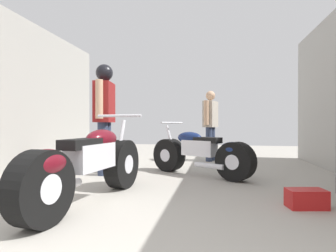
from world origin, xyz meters
name	(u,v)px	position (x,y,z in m)	size (l,w,h in m)	color
ground_plane	(163,183)	(0.00, 3.03, 0.00)	(14.53, 14.53, 0.00)	#A8A399
motorcycle_maroon_cruiser	(89,165)	(-0.57, 1.90, 0.40)	(0.64, 2.05, 0.96)	black
motorcycle_black_naked	(201,154)	(0.50, 3.67, 0.36)	(1.70, 1.17, 0.87)	black
mechanic_in_blue	(210,121)	(0.62, 5.51, 0.90)	(0.35, 0.63, 1.59)	#2D3851
mechanic_with_helmet	(104,108)	(-1.09, 3.55, 1.10)	(0.32, 0.72, 1.83)	#2D3851
red_toolbox	(306,199)	(1.62, 2.14, 0.09)	(0.36, 0.21, 0.19)	#B21919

